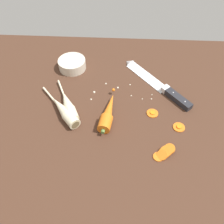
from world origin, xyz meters
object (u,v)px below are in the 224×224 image
at_px(carrot_slice_stray_mid, 152,113).
at_px(prep_bowl, 72,64).
at_px(chefs_knife, 154,82).
at_px(parsnip_front, 64,111).
at_px(carrot_slice_stray_near, 179,127).
at_px(whole_carrot, 108,113).
at_px(carrot_slice_stack, 164,153).
at_px(parsnip_mid_left, 68,105).

xyz_separation_m(carrot_slice_stray_mid, prep_bowl, (-0.31, 0.23, 0.02)).
distance_m(chefs_knife, prep_bowl, 0.34).
distance_m(parsnip_front, carrot_slice_stray_near, 0.39).
bearing_deg(chefs_knife, prep_bowl, 167.67).
relative_size(whole_carrot, parsnip_front, 1.06).
xyz_separation_m(carrot_slice_stack, carrot_slice_stray_near, (0.06, 0.10, -0.00)).
bearing_deg(carrot_slice_stray_mid, carrot_slice_stray_near, -33.64).
bearing_deg(chefs_knife, carrot_slice_stack, -88.14).
relative_size(carrot_slice_stack, prep_bowl, 0.61).
bearing_deg(parsnip_mid_left, carrot_slice_stack, -27.46).
bearing_deg(carrot_slice_stray_mid, whole_carrot, -171.97).
distance_m(parsnip_front, carrot_slice_stack, 0.36).
bearing_deg(carrot_slice_stack, parsnip_front, 157.07).
height_order(whole_carrot, prep_bowl, whole_carrot).
xyz_separation_m(chefs_knife, prep_bowl, (-0.33, 0.07, 0.01)).
bearing_deg(parsnip_mid_left, carrot_slice_stray_mid, -1.19).
relative_size(carrot_slice_stack, carrot_slice_stray_near, 1.72).
xyz_separation_m(parsnip_mid_left, carrot_slice_stack, (0.32, -0.17, -0.01)).
bearing_deg(chefs_knife, parsnip_mid_left, -153.94).
bearing_deg(prep_bowl, carrot_slice_stray_near, -35.57).
bearing_deg(carrot_slice_stray_near, whole_carrot, 171.70).
bearing_deg(carrot_slice_stray_near, parsnip_front, 174.81).
xyz_separation_m(parsnip_front, carrot_slice_stray_mid, (0.30, 0.02, -0.02)).
height_order(chefs_knife, whole_carrot, whole_carrot).
relative_size(parsnip_mid_left, carrot_slice_stack, 3.02).
height_order(chefs_knife, parsnip_front, parsnip_front).
xyz_separation_m(parsnip_front, prep_bowl, (-0.01, 0.25, 0.00)).
distance_m(carrot_slice_stack, prep_bowl, 0.52).
relative_size(carrot_slice_stray_near, carrot_slice_stray_mid, 0.99).
distance_m(whole_carrot, parsnip_mid_left, 0.14).
height_order(chefs_knife, prep_bowl, prep_bowl).
xyz_separation_m(chefs_knife, parsnip_mid_left, (-0.31, -0.15, 0.01)).
relative_size(whole_carrot, carrot_slice_stack, 2.96).
height_order(parsnip_front, carrot_slice_stack, parsnip_front).
xyz_separation_m(chefs_knife, whole_carrot, (-0.17, -0.18, 0.01)).
relative_size(chefs_knife, parsnip_mid_left, 1.40).
bearing_deg(parsnip_front, whole_carrot, -0.25).
xyz_separation_m(parsnip_front, parsnip_mid_left, (0.01, 0.03, 0.00)).
bearing_deg(parsnip_front, carrot_slice_stray_near, -5.19).
xyz_separation_m(whole_carrot, carrot_slice_stray_mid, (0.15, 0.02, -0.02)).
distance_m(chefs_knife, parsnip_front, 0.36).
bearing_deg(prep_bowl, parsnip_front, -87.23).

